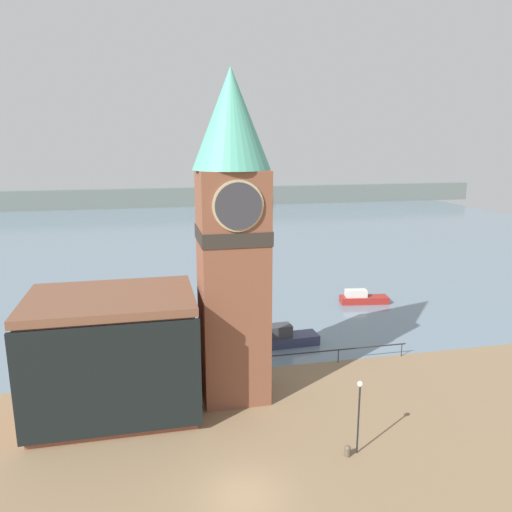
% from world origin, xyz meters
% --- Properties ---
extents(ground_plane, '(160.00, 160.00, 0.00)m').
position_xyz_m(ground_plane, '(0.00, 0.00, 0.00)').
color(ground_plane, '#846B4C').
extents(water, '(160.00, 120.00, 0.00)m').
position_xyz_m(water, '(0.00, 73.61, -0.00)').
color(water, slate).
rests_on(water, ground_plane).
extents(far_shoreline, '(180.00, 3.00, 5.00)m').
position_xyz_m(far_shoreline, '(0.00, 113.61, 2.50)').
color(far_shoreline, slate).
rests_on(far_shoreline, water).
extents(pier_railing, '(11.49, 0.08, 1.09)m').
position_xyz_m(pier_railing, '(10.23, 13.36, 0.96)').
color(pier_railing, '#232328').
rests_on(pier_railing, ground_plane).
extents(clock_tower, '(4.92, 4.92, 21.41)m').
position_xyz_m(clock_tower, '(1.36, 10.24, 11.36)').
color(clock_tower, brown).
rests_on(clock_tower, ground_plane).
extents(pier_building, '(10.31, 7.49, 7.74)m').
position_xyz_m(pier_building, '(-6.44, 9.69, 3.89)').
color(pier_building, brown).
rests_on(pier_building, ground_plane).
extents(boat_near, '(5.24, 2.12, 1.84)m').
position_xyz_m(boat_near, '(7.11, 17.63, 0.67)').
color(boat_near, '#333856').
rests_on(boat_near, water).
extents(boat_far, '(5.30, 2.37, 1.49)m').
position_xyz_m(boat_far, '(18.25, 26.77, 0.55)').
color(boat_far, maroon).
rests_on(boat_far, water).
extents(mooring_bollard_near, '(0.36, 0.36, 0.65)m').
position_xyz_m(mooring_bollard_near, '(6.26, 1.93, 0.34)').
color(mooring_bollard_near, brown).
rests_on(mooring_bollard_near, ground_plane).
extents(mooring_bollard_far, '(0.35, 0.35, 0.84)m').
position_xyz_m(mooring_bollard_far, '(3.12, 11.06, 0.46)').
color(mooring_bollard_far, brown).
rests_on(mooring_bollard_far, ground_plane).
extents(lamp_post, '(0.32, 0.32, 4.36)m').
position_xyz_m(lamp_post, '(6.89, 2.09, 3.01)').
color(lamp_post, black).
rests_on(lamp_post, ground_plane).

